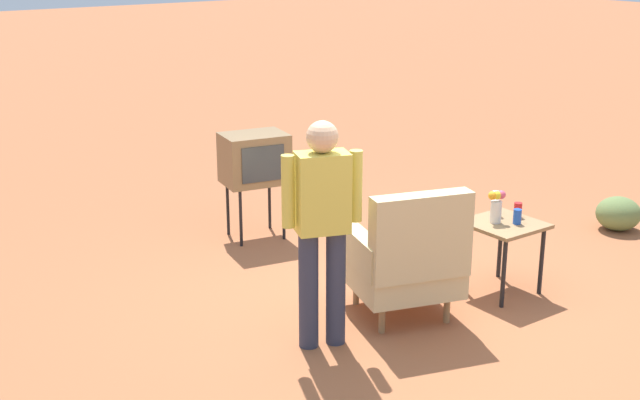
{
  "coord_description": "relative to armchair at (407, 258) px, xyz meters",
  "views": [
    {
      "loc": [
        4.06,
        4.54,
        2.81
      ],
      "look_at": [
        0.02,
        -1.04,
        0.65
      ],
      "focal_mm": 47.36,
      "sensor_mm": 36.0,
      "label": 1
    }
  ],
  "objects": [
    {
      "name": "tv_on_stand",
      "position": [
        -0.04,
        -2.24,
        0.28
      ],
      "size": [
        0.67,
        0.54,
        1.03
      ],
      "color": "black",
      "rests_on": "ground"
    },
    {
      "name": "bottle_short_clear",
      "position": [
        -1.07,
        -0.12,
        0.2
      ],
      "size": [
        0.06,
        0.06,
        0.2
      ],
      "primitive_type": "cylinder",
      "color": "silver",
      "rests_on": "side_table"
    },
    {
      "name": "armchair",
      "position": [
        0.0,
        0.0,
        0.0
      ],
      "size": [
        0.96,
        0.97,
        1.06
      ],
      "color": "#937047",
      "rests_on": "ground"
    },
    {
      "name": "shrub_mid",
      "position": [
        -3.08,
        -0.3,
        -0.33
      ],
      "size": [
        0.44,
        0.44,
        0.34
      ],
      "primitive_type": "ellipsoid",
      "color": "olive",
      "rests_on": "ground"
    },
    {
      "name": "soda_can_blue",
      "position": [
        -1.03,
        0.15,
        0.16
      ],
      "size": [
        0.07,
        0.07,
        0.12
      ],
      "primitive_type": "cylinder",
      "color": "blue",
      "rests_on": "side_table"
    },
    {
      "name": "side_table",
      "position": [
        -0.98,
        0.07,
        0.02
      ],
      "size": [
        0.56,
        0.56,
        0.6
      ],
      "color": "black",
      "rests_on": "ground"
    },
    {
      "name": "person_standing",
      "position": [
        0.77,
        -0.03,
        0.44
      ],
      "size": [
        0.54,
        0.33,
        1.64
      ],
      "color": "#2D3347",
      "rests_on": "ground"
    },
    {
      "name": "ground_plane",
      "position": [
        -0.05,
        -0.13,
        -0.5
      ],
      "size": [
        60.0,
        60.0,
        0.0
      ],
      "primitive_type": "plane",
      "color": "#A05B38"
    },
    {
      "name": "flower_vase",
      "position": [
        -0.92,
        0.03,
        0.25
      ],
      "size": [
        0.15,
        0.1,
        0.27
      ],
      "color": "silver",
      "rests_on": "side_table"
    },
    {
      "name": "soda_can_red",
      "position": [
        -1.17,
        0.03,
        0.16
      ],
      "size": [
        0.07,
        0.07,
        0.12
      ],
      "primitive_type": "cylinder",
      "color": "red",
      "rests_on": "side_table"
    }
  ]
}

